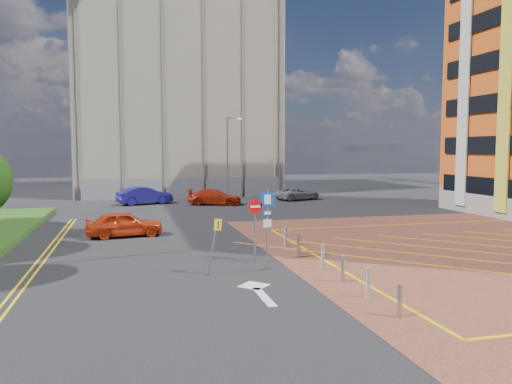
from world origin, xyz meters
name	(u,v)px	position (x,y,z in m)	size (l,w,h in m)	color
ground	(262,267)	(0.00, 0.00, 0.00)	(140.00, 140.00, 0.00)	black
lamp_back	(228,155)	(4.08, 28.00, 4.36)	(1.53, 0.16, 8.00)	#9EA0A8
sign_cluster	(263,218)	(0.30, 0.98, 1.95)	(1.17, 0.12, 3.20)	#9EA0A8
warning_sign	(214,239)	(-2.13, -0.78, 1.43)	(0.64, 0.40, 2.25)	#9EA0A8
bollard_row	(329,262)	(2.30, -1.67, 0.47)	(0.14, 11.14, 0.90)	#9EA0A8
construction_building	(174,97)	(0.00, 40.00, 11.00)	(21.20, 19.20, 22.00)	#9F9882
construction_fence	(194,188)	(1.00, 30.00, 1.00)	(21.60, 0.06, 2.00)	gray
car_red_left	(124,224)	(-5.63, 8.99, 0.72)	(1.70, 4.24, 1.44)	red
car_blue_back	(145,195)	(-4.02, 25.45, 0.79)	(1.67, 4.78, 1.58)	navy
car_red_back	(214,197)	(1.94, 23.55, 0.69)	(1.92, 4.72, 1.37)	red
car_silver_back	(298,194)	(10.46, 25.63, 0.61)	(2.03, 4.41, 1.23)	#A4A4AB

